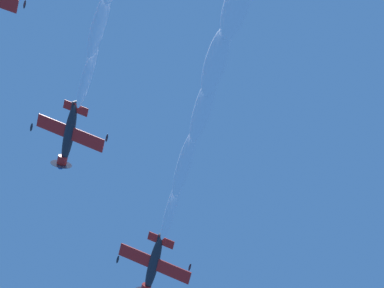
# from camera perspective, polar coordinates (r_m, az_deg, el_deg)

# --- Properties ---
(airplane_lead) EXTENTS (6.59, 6.71, 3.49)m
(airplane_lead) POSITION_cam_1_polar(r_m,az_deg,el_deg) (77.70, -2.87, -8.90)
(airplane_lead) COLOR #232328
(airplane_left_wingman) EXTENTS (6.60, 6.58, 3.79)m
(airplane_left_wingman) POSITION_cam_1_polar(r_m,az_deg,el_deg) (76.38, -9.00, 0.58)
(airplane_left_wingman) COLOR #232328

